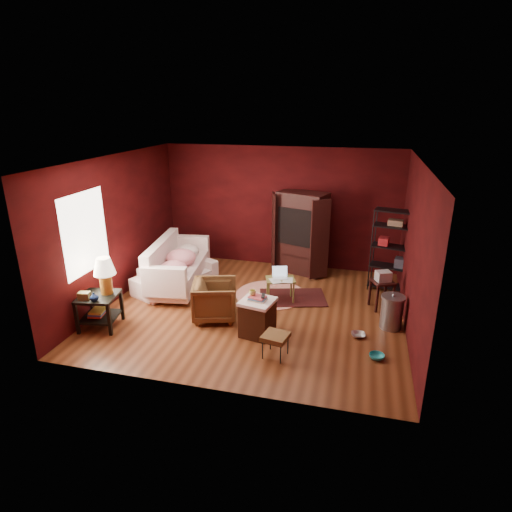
{
  "coord_description": "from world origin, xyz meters",
  "views": [
    {
      "loc": [
        1.84,
        -7.1,
        3.7
      ],
      "look_at": [
        0.0,
        0.2,
        1.0
      ],
      "focal_mm": 30.0,
      "sensor_mm": 36.0,
      "label": 1
    }
  ],
  "objects": [
    {
      "name": "small_stand",
      "position": [
        2.34,
        0.63,
        0.56
      ],
      "size": [
        0.5,
        0.5,
        0.75
      ],
      "rotation": [
        0.0,
        0.0,
        0.42
      ],
      "color": "black",
      "rests_on": "ground"
    },
    {
      "name": "vase",
      "position": [
        -2.34,
        -1.51,
        0.67
      ],
      "size": [
        0.16,
        0.16,
        0.15
      ],
      "primitive_type": "imported",
      "rotation": [
        0.0,
        0.0,
        0.06
      ],
      "color": "#0D1C41",
      "rests_on": "side_table"
    },
    {
      "name": "room",
      "position": [
        -0.04,
        -0.01,
        1.4
      ],
      "size": [
        5.54,
        5.04,
        2.84
      ],
      "color": "brown",
      "rests_on": "ground"
    },
    {
      "name": "rug_oriental",
      "position": [
        0.65,
        0.65,
        0.02
      ],
      "size": [
        1.48,
        1.17,
        0.01
      ],
      "rotation": [
        0.0,
        0.0,
        0.27
      ],
      "color": "#4F1615",
      "rests_on": "ground"
    },
    {
      "name": "sofa_cushions",
      "position": [
        -1.85,
        0.63,
        0.45
      ],
      "size": [
        1.18,
        2.3,
        0.92
      ],
      "rotation": [
        0.0,
        0.0,
        0.14
      ],
      "color": "white",
      "rests_on": "sofa"
    },
    {
      "name": "mug",
      "position": [
        0.22,
        -0.9,
        0.77
      ],
      "size": [
        0.14,
        0.13,
        0.12
      ],
      "primitive_type": "imported",
      "rotation": [
        0.0,
        0.0,
        -0.35
      ],
      "color": "#D9D06A",
      "rests_on": "hamper"
    },
    {
      "name": "sofa",
      "position": [
        -1.87,
        0.64,
        0.37
      ],
      "size": [
        1.24,
        1.96,
        0.74
      ],
      "primitive_type": "imported",
      "rotation": [
        0.0,
        0.0,
        1.17
      ],
      "color": "white",
      "rests_on": "ground"
    },
    {
      "name": "armchair",
      "position": [
        -0.58,
        -0.51,
        0.39
      ],
      "size": [
        0.89,
        0.92,
        0.78
      ],
      "primitive_type": "imported",
      "rotation": [
        0.0,
        0.0,
        1.85
      ],
      "color": "black",
      "rests_on": "ground"
    },
    {
      "name": "rug_round",
      "position": [
        0.19,
        0.7,
        0.01
      ],
      "size": [
        1.83,
        1.83,
        0.01
      ],
      "rotation": [
        0.0,
        0.0,
        -0.33
      ],
      "color": "#F4E0CB",
      "rests_on": "ground"
    },
    {
      "name": "pet_bowl_steel",
      "position": [
        1.97,
        -0.57,
        0.12
      ],
      "size": [
        0.24,
        0.08,
        0.24
      ],
      "primitive_type": "imported",
      "rotation": [
        0.0,
        0.0,
        0.11
      ],
      "color": "#B9BBC0",
      "rests_on": "ground"
    },
    {
      "name": "pet_bowl_turquoise",
      "position": [
        2.26,
        -1.17,
        0.12
      ],
      "size": [
        0.24,
        0.14,
        0.23
      ],
      "primitive_type": "imported",
      "rotation": [
        0.0,
        0.0,
        -0.32
      ],
      "color": "teal",
      "rests_on": "ground"
    },
    {
      "name": "hamper",
      "position": [
        0.31,
        -0.91,
        0.33
      ],
      "size": [
        0.61,
        0.61,
        0.74
      ],
      "rotation": [
        0.0,
        0.0,
        -0.2
      ],
      "color": "#421E0F",
      "rests_on": "ground"
    },
    {
      "name": "laptop_desk",
      "position": [
        0.42,
        0.47,
        0.42
      ],
      "size": [
        0.65,
        0.56,
        0.69
      ],
      "rotation": [
        0.0,
        0.0,
        0.32
      ],
      "color": "olive",
      "rests_on": "ground"
    },
    {
      "name": "wire_shelving",
      "position": [
        2.54,
        1.54,
        0.94
      ],
      "size": [
        0.89,
        0.52,
        1.72
      ],
      "rotation": [
        0.0,
        0.0,
        -0.2
      ],
      "color": "black",
      "rests_on": "ground"
    },
    {
      "name": "side_table",
      "position": [
        -2.36,
        -1.25,
        0.75
      ],
      "size": [
        0.73,
        0.73,
        1.24
      ],
      "rotation": [
        0.0,
        0.0,
        0.17
      ],
      "color": "black",
      "rests_on": "ground"
    },
    {
      "name": "footstool",
      "position": [
        0.73,
        -1.49,
        0.33
      ],
      "size": [
        0.44,
        0.44,
        0.38
      ],
      "rotation": [
        0.0,
        0.0,
        -0.2
      ],
      "color": "black",
      "rests_on": "ground"
    },
    {
      "name": "tv_armoire",
      "position": [
        0.56,
        2.14,
        0.97
      ],
      "size": [
        1.38,
        1.06,
        1.85
      ],
      "rotation": [
        0.0,
        0.0,
        -0.34
      ],
      "color": "black",
      "rests_on": "ground"
    },
    {
      "name": "trash_can",
      "position": [
        2.5,
        -0.11,
        0.3
      ],
      "size": [
        0.52,
        0.52,
        0.65
      ],
      "rotation": [
        0.0,
        0.0,
        0.33
      ],
      "color": "#95969C",
      "rests_on": "ground"
    }
  ]
}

